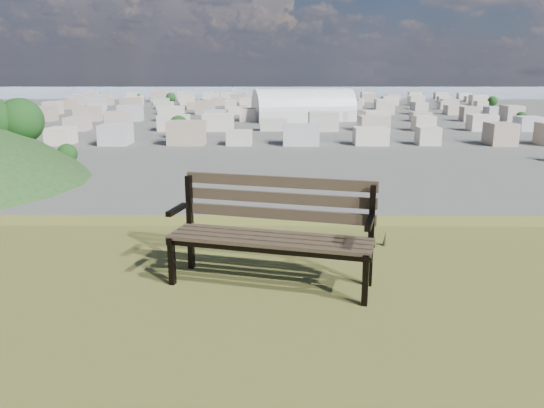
{
  "coord_description": "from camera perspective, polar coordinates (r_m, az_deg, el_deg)",
  "views": [
    {
      "loc": [
        1.13,
        -2.71,
        26.97
      ],
      "look_at": [
        1.07,
        4.0,
        25.3
      ],
      "focal_mm": 35.0,
      "sensor_mm": 36.0,
      "label": 1
    }
  ],
  "objects": [
    {
      "name": "city_trees",
      "position": [
        323.64,
        -4.43,
        10.04
      ],
      "size": [
        406.52,
        387.2,
        9.98
      ],
      "color": "#34241A",
      "rests_on": "ground"
    },
    {
      "name": "arena",
      "position": [
        306.34,
        3.38,
        9.97
      ],
      "size": [
        59.78,
        35.9,
        23.57
      ],
      "rotation": [
        0.0,
        0.0,
        0.23
      ],
      "color": "silver",
      "rests_on": "ground"
    },
    {
      "name": "park_bench",
      "position": [
        5.02,
        0.12,
        -2.34
      ],
      "size": [
        1.99,
        1.06,
        0.99
      ],
      "rotation": [
        0.0,
        0.0,
        -0.25
      ],
      "color": "#423526",
      "rests_on": "hilltop_mesa"
    },
    {
      "name": "city_blocks",
      "position": [
        397.85,
        0.36,
        10.62
      ],
      "size": [
        395.0,
        361.0,
        7.0
      ],
      "color": "beige",
      "rests_on": "ground"
    },
    {
      "name": "far_hills",
      "position": [
        1407.0,
        -2.08,
        13.93
      ],
      "size": [
        2050.0,
        340.0,
        60.0
      ],
      "color": "#8796A8",
      "rests_on": "ground"
    },
    {
      "name": "bay_water",
      "position": [
        903.11,
        0.45,
        12.29
      ],
      "size": [
        2400.0,
        700.0,
        0.12
      ],
      "primitive_type": "cube",
      "color": "#96A3BF",
      "rests_on": "ground"
    }
  ]
}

